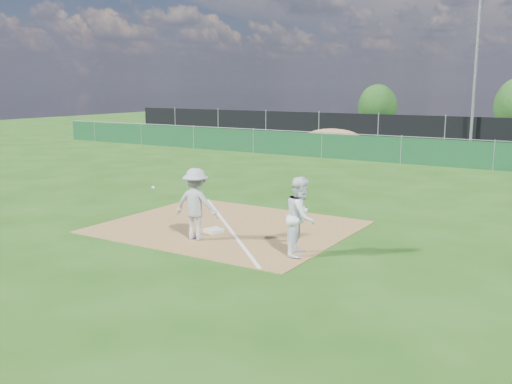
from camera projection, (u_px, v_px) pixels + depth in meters
ground at (360, 178)px, 22.07m from camera, size 90.00×90.00×0.00m
infield_dirt at (228, 227)px, 14.55m from camera, size 6.00×5.00×0.02m
foul_line at (228, 226)px, 14.55m from camera, size 5.01×5.01×0.01m
green_fence at (401, 151)px, 26.13m from camera, size 44.00×0.05×1.20m
dirt_mound at (332, 139)px, 31.64m from camera, size 3.38×2.60×1.17m
black_fence at (445, 132)px, 32.75m from camera, size 46.00×0.04×1.80m
parking_lot at (463, 140)px, 37.09m from camera, size 46.00×9.00×0.01m
light_pole at (475, 77)px, 31.15m from camera, size 0.16×0.16×8.00m
first_base at (214, 230)px, 14.00m from camera, size 0.49×0.49×0.08m
play_at_first at (196, 204)px, 13.20m from camera, size 1.85×0.76×1.68m
runner at (301, 216)px, 12.02m from camera, size 0.83×0.96×1.70m
car_left at (371, 125)px, 39.34m from camera, size 5.26×3.58×1.66m
car_mid at (430, 129)px, 37.48m from camera, size 4.38×2.50×1.37m
tree_left at (377, 107)px, 45.01m from camera, size 3.04×3.04×3.60m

